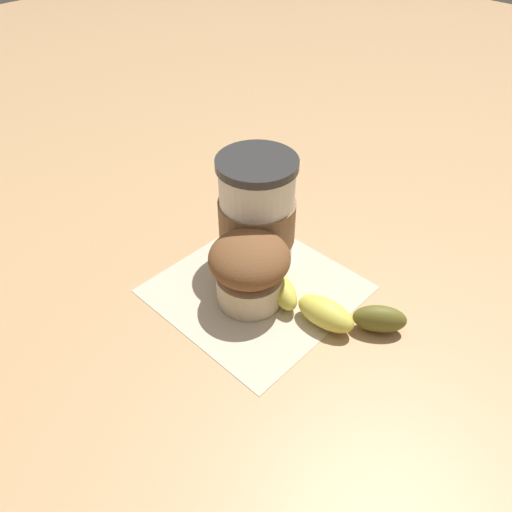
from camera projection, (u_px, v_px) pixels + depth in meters
name	position (u px, v px, depth m)	size (l,w,h in m)	color
ground_plane	(256.00, 289.00, 0.61)	(3.00, 3.00, 0.00)	tan
paper_napkin	(256.00, 289.00, 0.61)	(0.22, 0.22, 0.00)	beige
coffee_cup	(257.00, 214.00, 0.62)	(0.10, 0.10, 0.14)	silver
muffin	(249.00, 268.00, 0.57)	(0.09, 0.09, 0.09)	beige
banana	(328.00, 308.00, 0.57)	(0.17, 0.10, 0.03)	#D6CC4C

